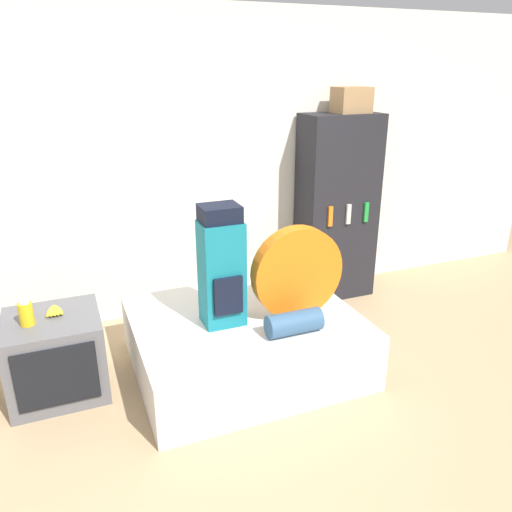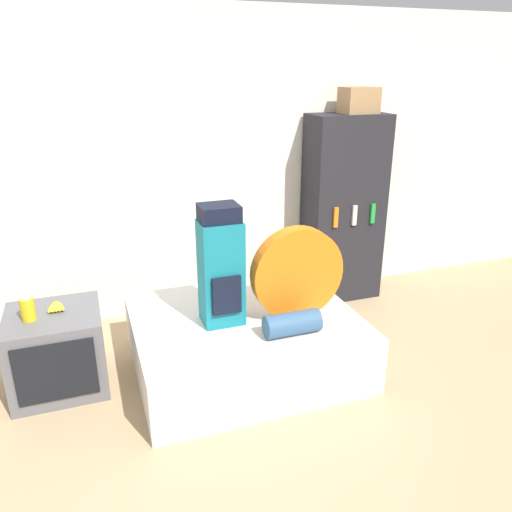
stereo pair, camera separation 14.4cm
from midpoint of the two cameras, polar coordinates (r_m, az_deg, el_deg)
name	(u,v)px [view 2 (the right image)]	position (r m, az deg, el deg)	size (l,w,h in m)	color
ground_plane	(252,423)	(3.33, 0.87, -18.55)	(16.00, 16.00, 0.00)	tan
wall_back	(184,168)	(4.37, -7.30, 9.96)	(8.00, 0.05, 2.60)	silver
bed	(245,341)	(3.74, -0.19, -9.68)	(1.58, 1.31, 0.42)	silver
backpack	(221,267)	(3.40, -2.81, -1.30)	(0.28, 0.27, 0.85)	#14707F
tent_bag	(297,273)	(3.52, 5.89, -1.94)	(0.67, 0.11, 0.67)	orange
sleeping_roll	(292,324)	(3.38, 5.39, -7.70)	(0.38, 0.16, 0.16)	#33567A
television	(57,351)	(3.72, -20.71, -10.11)	(0.62, 0.60, 0.56)	#5B5B60
canister	(28,309)	(3.54, -23.59, -5.56)	(0.09, 0.09, 0.17)	gold
banana_bunch	(56,306)	(3.65, -20.82, -5.42)	(0.13, 0.17, 0.04)	yellow
bookshelf	(343,209)	(4.75, 10.81, 5.24)	(0.70, 0.41, 1.73)	black
cardboard_box	(359,100)	(4.63, 12.59, 16.98)	(0.30, 0.24, 0.22)	#99754C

